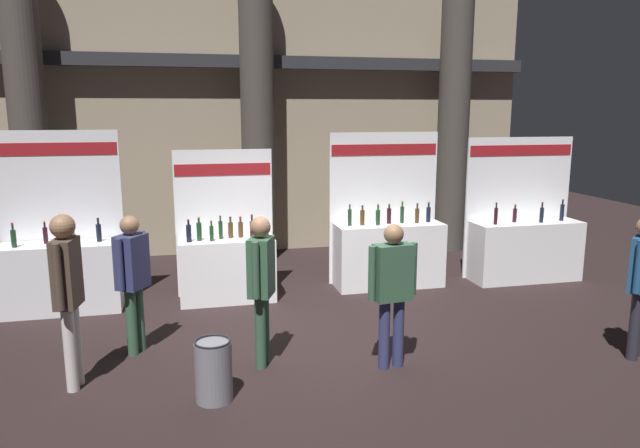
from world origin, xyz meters
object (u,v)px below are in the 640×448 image
exhibitor_booth_3 (524,244)px  visitor_3 (132,272)px  exhibitor_booth_2 (388,248)px  trash_bin (213,370)px  visitor_4 (261,279)px  exhibitor_booth_1 (227,262)px  visitor_2 (68,287)px  visitor_1 (393,283)px  exhibitor_booth_0 (62,268)px

exhibitor_booth_3 → visitor_3: (-6.22, -1.77, 0.38)m
exhibitor_booth_2 → exhibitor_booth_3: exhibitor_booth_2 is taller
trash_bin → visitor_3: 1.77m
visitor_3 → visitor_4: size_ratio=0.97×
exhibitor_booth_1 → exhibitor_booth_3: 5.02m
visitor_3 → exhibitor_booth_1: bearing=-2.9°
visitor_2 → visitor_4: bearing=-77.8°
exhibitor_booth_2 → visitor_1: size_ratio=1.52×
visitor_4 → visitor_3: bearing=86.5°
exhibitor_booth_2 → visitor_4: bearing=-132.5°
exhibitor_booth_2 → visitor_2: (-4.40, -2.74, 0.46)m
visitor_2 → exhibitor_booth_0: bearing=21.6°
exhibitor_booth_3 → visitor_4: size_ratio=1.40×
visitor_1 → visitor_4: 1.45m
visitor_3 → trash_bin: bearing=-117.8°
exhibitor_booth_3 → visitor_1: 4.44m
exhibitor_booth_0 → visitor_2: size_ratio=1.40×
visitor_3 → visitor_4: (1.42, -0.70, 0.03)m
exhibitor_booth_1 → visitor_2: bearing=-124.3°
visitor_1 → visitor_3: visitor_3 is taller
exhibitor_booth_0 → visitor_4: 3.61m
exhibitor_booth_3 → visitor_4: bearing=-152.8°
visitor_2 → visitor_3: bearing=-25.7°
exhibitor_booth_1 → exhibitor_booth_0: bearing=179.3°
exhibitor_booth_3 → visitor_3: exhibitor_booth_3 is taller
visitor_2 → visitor_3: visitor_2 is taller
visitor_2 → trash_bin: bearing=-104.1°
exhibitor_booth_0 → visitor_2: bearing=-77.5°
exhibitor_booth_1 → visitor_3: 2.19m
exhibitor_booth_2 → visitor_2: 5.20m
visitor_1 → exhibitor_booth_1: bearing=112.0°
visitor_3 → visitor_4: 1.59m
exhibitor_booth_3 → visitor_3: bearing=-164.2°
trash_bin → visitor_2: (-1.40, 0.60, 0.78)m
trash_bin → visitor_2: bearing=156.7°
exhibitor_booth_3 → exhibitor_booth_2: bearing=175.8°
exhibitor_booth_2 → visitor_2: exhibitor_booth_2 is taller
exhibitor_booth_2 → exhibitor_booth_3: 2.39m
exhibitor_booth_1 → visitor_2: 3.17m
exhibitor_booth_3 → visitor_2: 7.27m
visitor_1 → trash_bin: bearing=-177.9°
visitor_2 → visitor_3: (0.56, 0.80, -0.10)m
visitor_2 → visitor_4: size_ratio=1.07×
exhibitor_booth_2 → exhibitor_booth_3: (2.38, -0.17, -0.02)m
exhibitor_booth_1 → trash_bin: size_ratio=3.59×
exhibitor_booth_1 → visitor_4: exhibitor_booth_1 is taller
exhibitor_booth_0 → visitor_1: bearing=-36.0°
exhibitor_booth_1 → exhibitor_booth_3: exhibitor_booth_3 is taller
exhibitor_booth_0 → visitor_3: (1.14, -1.81, 0.37)m
visitor_2 → visitor_3: 0.98m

